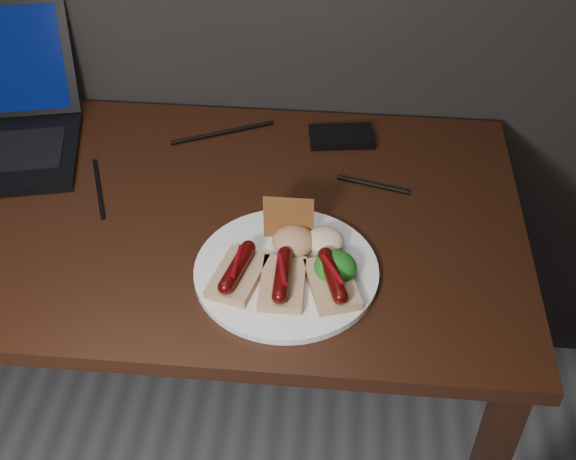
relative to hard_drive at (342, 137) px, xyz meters
The scene contains 11 objects.
desk 0.45m from the hard_drive, 145.44° to the right, with size 1.40×0.70×0.75m.
hard_drive is the anchor object (origin of this frame).
desk_cables 0.42m from the hard_drive, 161.50° to the right, with size 0.99×0.35×0.01m.
plate 0.40m from the hard_drive, 101.01° to the right, with size 0.31×0.31×0.01m, color white.
bread_sausage_left 0.46m from the hard_drive, 109.64° to the right, with size 0.10×0.13×0.04m.
bread_sausage_center 0.45m from the hard_drive, 100.23° to the right, with size 0.07×0.12×0.04m.
bread_sausage_right 0.43m from the hard_drive, 90.02° to the right, with size 0.10×0.13×0.04m.
crispbread 0.33m from the hard_drive, 104.17° to the right, with size 0.09×0.01×0.09m, color #A1622C.
salad_greens 0.41m from the hard_drive, 89.50° to the right, with size 0.07×0.07×0.04m, color #175C12.
salsa_mound 0.36m from the hard_drive, 101.17° to the right, with size 0.07×0.07×0.04m, color #A63010.
coleslaw_mound 0.34m from the hard_drive, 92.79° to the right, with size 0.06×0.06×0.04m, color white.
Camera 1 is at (0.37, 0.39, 1.60)m, focal length 45.00 mm.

